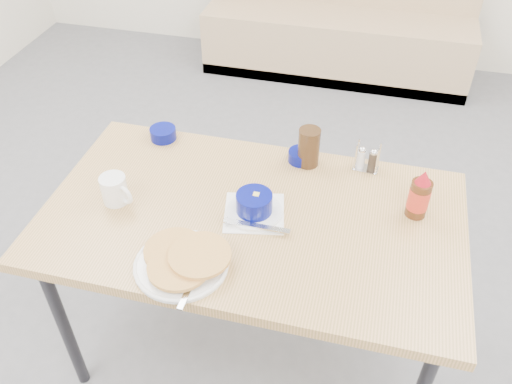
% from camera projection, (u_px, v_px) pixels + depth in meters
% --- Properties ---
extents(booth_bench, '(1.90, 0.56, 1.22)m').
position_uv_depth(booth_bench, '(339.00, 23.00, 3.93)').
color(booth_bench, tan).
rests_on(booth_bench, ground).
extents(dining_table, '(1.40, 0.80, 0.76)m').
position_uv_depth(dining_table, '(252.00, 228.00, 1.85)').
color(dining_table, tan).
rests_on(dining_table, ground).
extents(pancake_plate, '(0.29, 0.31, 0.05)m').
position_uv_depth(pancake_plate, '(183.00, 261.00, 1.62)').
color(pancake_plate, white).
rests_on(pancake_plate, dining_table).
extents(coffee_mug, '(0.13, 0.09, 0.10)m').
position_uv_depth(coffee_mug, '(115.00, 190.00, 1.83)').
color(coffee_mug, white).
rests_on(coffee_mug, dining_table).
extents(grits_setting, '(0.25, 0.23, 0.08)m').
position_uv_depth(grits_setting, '(254.00, 206.00, 1.79)').
color(grits_setting, white).
rests_on(grits_setting, dining_table).
extents(creamer_bowl, '(0.10, 0.10, 0.05)m').
position_uv_depth(creamer_bowl, '(163.00, 134.00, 2.12)').
color(creamer_bowl, '#040A66').
rests_on(creamer_bowl, dining_table).
extents(butter_bowl, '(0.09, 0.09, 0.04)m').
position_uv_depth(butter_bowl, '(301.00, 156.00, 2.02)').
color(butter_bowl, '#040A66').
rests_on(butter_bowl, dining_table).
extents(amber_tumbler, '(0.09, 0.09, 0.15)m').
position_uv_depth(amber_tumbler, '(309.00, 147.00, 1.97)').
color(amber_tumbler, '#352110').
rests_on(amber_tumbler, dining_table).
extents(condiment_caddy, '(0.10, 0.06, 0.11)m').
position_uv_depth(condiment_caddy, '(367.00, 161.00, 1.97)').
color(condiment_caddy, silver).
rests_on(condiment_caddy, dining_table).
extents(syrup_bottle, '(0.07, 0.07, 0.18)m').
position_uv_depth(syrup_bottle, '(419.00, 196.00, 1.76)').
color(syrup_bottle, '#47230F').
rests_on(syrup_bottle, dining_table).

